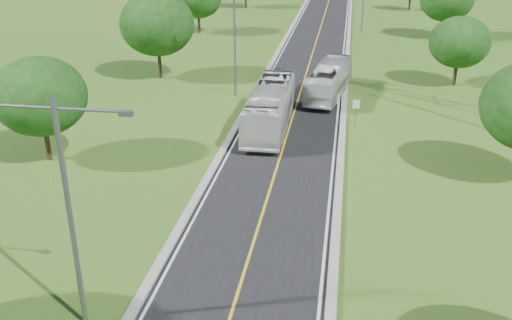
{
  "coord_description": "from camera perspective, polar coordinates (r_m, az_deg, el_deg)",
  "views": [
    {
      "loc": [
        4.26,
        -6.01,
        16.06
      ],
      "look_at": [
        -0.53,
        23.47,
        3.0
      ],
      "focal_mm": 40.0,
      "sensor_mm": 36.0,
      "label": 1
    }
  ],
  "objects": [
    {
      "name": "ground",
      "position": [
        68.07,
        5.46,
        9.87
      ],
      "size": [
        260.0,
        260.0,
        0.0
      ],
      "primitive_type": "plane",
      "color": "#2B5818",
      "rests_on": "ground"
    },
    {
      "name": "curb_left",
      "position": [
        74.25,
        2.47,
        11.19
      ],
      "size": [
        0.5,
        150.0,
        0.22
      ],
      "primitive_type": "cube",
      "color": "gray",
      "rests_on": "ground"
    },
    {
      "name": "tree_lb",
      "position": [
        41.2,
        -20.79,
        5.98
      ],
      "size": [
        6.3,
        6.3,
        7.33
      ],
      "color": "black",
      "rests_on": "ground"
    },
    {
      "name": "streetlight_mid_left",
      "position": [
        53.01,
        -2.16,
        12.6
      ],
      "size": [
        5.9,
        0.25,
        10.0
      ],
      "color": "slate",
      "rests_on": "ground"
    },
    {
      "name": "tree_rc",
      "position": [
        60.15,
        19.7,
        11.03
      ],
      "size": [
        5.88,
        5.88,
        6.84
      ],
      "color": "black",
      "rests_on": "ground"
    },
    {
      "name": "bus_inbound",
      "position": [
        45.49,
        1.42,
        5.31
      ],
      "size": [
        2.98,
        12.34,
        3.43
      ],
      "primitive_type": "imported",
      "rotation": [
        0.0,
        0.0,
        0.01
      ],
      "color": "silver",
      "rests_on": "road"
    },
    {
      "name": "tree_lc",
      "position": [
        60.15,
        -9.87,
        13.24
      ],
      "size": [
        7.56,
        7.56,
        8.79
      ],
      "color": "black",
      "rests_on": "ground"
    },
    {
      "name": "bus_outbound",
      "position": [
        54.19,
        7.33,
        7.93
      ],
      "size": [
        4.14,
        11.21,
        3.05
      ],
      "primitive_type": "imported",
      "rotation": [
        0.0,
        0.0,
        2.99
      ],
      "color": "silver",
      "rests_on": "road"
    },
    {
      "name": "road",
      "position": [
        73.9,
        5.81,
        10.97
      ],
      "size": [
        8.0,
        150.0,
        0.06
      ],
      "primitive_type": "cube",
      "color": "black",
      "rests_on": "ground"
    },
    {
      "name": "streetlight_near_left",
      "position": [
        23.06,
        -18.33,
        -3.7
      ],
      "size": [
        5.9,
        0.25,
        10.0
      ],
      "color": "slate",
      "rests_on": "ground"
    },
    {
      "name": "speed_limit_sign",
      "position": [
        46.32,
        9.96,
        5.06
      ],
      "size": [
        0.55,
        0.09,
        2.4
      ],
      "color": "slate",
      "rests_on": "ground"
    },
    {
      "name": "curb_right",
      "position": [
        73.76,
        9.16,
        10.83
      ],
      "size": [
        0.5,
        150.0,
        0.22
      ],
      "primitive_type": "cube",
      "color": "gray",
      "rests_on": "ground"
    }
  ]
}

